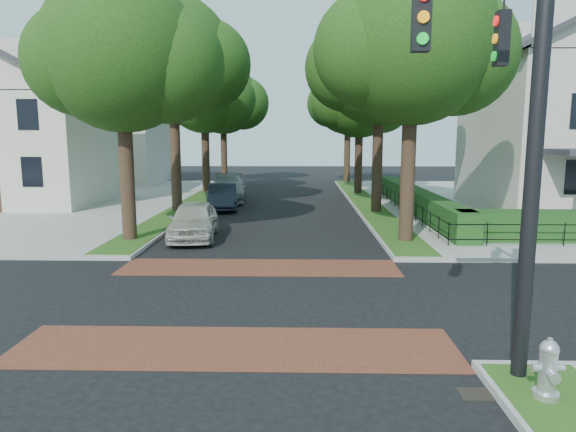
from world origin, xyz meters
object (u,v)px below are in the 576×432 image
Objects in this scene: parked_car_middle at (223,196)px; parked_car_rear at (227,188)px; parked_car_front at (194,220)px; traffic_signal at (519,107)px; fire_hydrant at (548,370)px.

parked_car_rear is at bearing 84.91° from parked_car_middle.
parked_car_front reaches higher than parked_car_middle.
traffic_signal is 22.81m from parked_car_middle.
parked_car_front is at bearing 143.98° from fire_hydrant.
fire_hydrant is at bearing -72.18° from traffic_signal.
parked_car_rear is 27.14m from fire_hydrant.
parked_car_middle is 3.80m from parked_car_rear.
parked_car_middle is 4.58× the size of fire_hydrant.
parked_car_middle is (-0.11, 8.69, -0.03)m from parked_car_front.
parked_car_front is at bearing -98.26° from parked_car_middle.
parked_car_middle reaches higher than fire_hydrant.
traffic_signal is at bearing -76.09° from parked_car_rear.
fire_hydrant is (8.66, -25.72, -0.21)m from parked_car_rear.
parked_car_middle is at bearing -90.85° from parked_car_rear.
traffic_signal is at bearing 129.74° from fire_hydrant.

